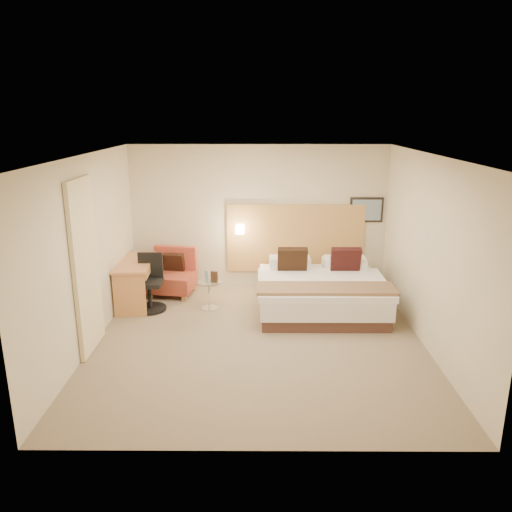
{
  "coord_description": "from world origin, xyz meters",
  "views": [
    {
      "loc": [
        0.0,
        -6.74,
        3.24
      ],
      "look_at": [
        -0.04,
        0.78,
        1.08
      ],
      "focal_mm": 35.0,
      "sensor_mm": 36.0,
      "label": 1
    }
  ],
  "objects_px": {
    "side_table": "(209,293)",
    "desk": "(137,271)",
    "lounge_chair": "(173,276)",
    "bed": "(320,290)",
    "desk_chair": "(150,287)"
  },
  "relations": [
    {
      "from": "bed",
      "to": "desk",
      "type": "xyz_separation_m",
      "value": [
        -3.16,
        0.21,
        0.28
      ]
    },
    {
      "from": "side_table",
      "to": "desk_chair",
      "type": "distance_m",
      "value": 1.01
    },
    {
      "from": "lounge_chair",
      "to": "bed",
      "type": "bearing_deg",
      "value": -16.08
    },
    {
      "from": "lounge_chair",
      "to": "side_table",
      "type": "relative_size",
      "value": 1.64
    },
    {
      "from": "lounge_chair",
      "to": "desk",
      "type": "xyz_separation_m",
      "value": [
        -0.52,
        -0.55,
        0.28
      ]
    },
    {
      "from": "desk",
      "to": "bed",
      "type": "bearing_deg",
      "value": -3.74
    },
    {
      "from": "bed",
      "to": "lounge_chair",
      "type": "height_order",
      "value": "bed"
    },
    {
      "from": "side_table",
      "to": "desk",
      "type": "height_order",
      "value": "desk"
    },
    {
      "from": "bed",
      "to": "lounge_chair",
      "type": "bearing_deg",
      "value": 163.92
    },
    {
      "from": "desk",
      "to": "side_table",
      "type": "bearing_deg",
      "value": -9.1
    },
    {
      "from": "bed",
      "to": "side_table",
      "type": "distance_m",
      "value": 1.89
    },
    {
      "from": "bed",
      "to": "desk_chair",
      "type": "relative_size",
      "value": 2.25
    },
    {
      "from": "side_table",
      "to": "desk_chair",
      "type": "xyz_separation_m",
      "value": [
        -1.0,
        -0.03,
        0.12
      ]
    },
    {
      "from": "bed",
      "to": "desk",
      "type": "relative_size",
      "value": 1.68
    },
    {
      "from": "desk_chair",
      "to": "lounge_chair",
      "type": "bearing_deg",
      "value": 72.45
    }
  ]
}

